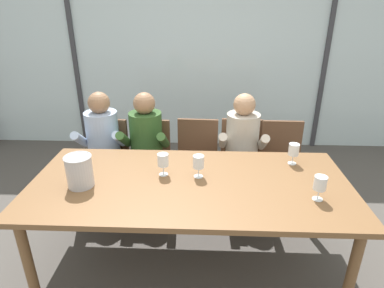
# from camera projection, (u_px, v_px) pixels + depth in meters

# --- Properties ---
(ground) EXTENTS (14.00, 14.00, 0.00)m
(ground) POSITION_uv_depth(u_px,v_px,m) (194.00, 195.00, 3.62)
(ground) COLOR #4C4742
(window_glass_panel) EXTENTS (7.55, 0.03, 2.60)m
(window_glass_panel) POSITION_uv_depth(u_px,v_px,m) (198.00, 55.00, 4.42)
(window_glass_panel) COLOR silver
(window_glass_panel) RESTS_ON ground
(window_mullion_left) EXTENTS (0.06, 0.06, 2.60)m
(window_mullion_left) POSITION_uv_depth(u_px,v_px,m) (75.00, 54.00, 4.47)
(window_mullion_left) COLOR #38383D
(window_mullion_left) RESTS_ON ground
(window_mullion_right) EXTENTS (0.06, 0.06, 2.60)m
(window_mullion_right) POSITION_uv_depth(u_px,v_px,m) (326.00, 56.00, 4.34)
(window_mullion_right) COLOR #38383D
(window_mullion_right) RESTS_ON ground
(hillside_vineyard) EXTENTS (13.55, 2.40, 1.68)m
(hillside_vineyard) POSITION_uv_depth(u_px,v_px,m) (202.00, 47.00, 8.64)
(hillside_vineyard) COLOR #386633
(hillside_vineyard) RESTS_ON ground
(dining_table) EXTENTS (2.35, 1.09, 0.75)m
(dining_table) POSITION_uv_depth(u_px,v_px,m) (190.00, 189.00, 2.43)
(dining_table) COLOR brown
(dining_table) RESTS_ON ground
(chair_near_curtain) EXTENTS (0.50, 0.50, 0.86)m
(chair_near_curtain) POSITION_uv_depth(u_px,v_px,m) (106.00, 155.00, 3.40)
(chair_near_curtain) COLOR brown
(chair_near_curtain) RESTS_ON ground
(chair_left_of_center) EXTENTS (0.47, 0.47, 0.86)m
(chair_left_of_center) POSITION_uv_depth(u_px,v_px,m) (149.00, 156.00, 3.37)
(chair_left_of_center) COLOR brown
(chair_left_of_center) RESTS_ON ground
(chair_center) EXTENTS (0.46, 0.46, 0.86)m
(chair_center) POSITION_uv_depth(u_px,v_px,m) (197.00, 156.00, 3.39)
(chair_center) COLOR brown
(chair_center) RESTS_ON ground
(chair_right_of_center) EXTENTS (0.47, 0.47, 0.86)m
(chair_right_of_center) POSITION_uv_depth(u_px,v_px,m) (241.00, 156.00, 3.38)
(chair_right_of_center) COLOR brown
(chair_right_of_center) RESTS_ON ground
(chair_near_window_right) EXTENTS (0.45, 0.45, 0.86)m
(chair_near_window_right) POSITION_uv_depth(u_px,v_px,m) (281.00, 158.00, 3.34)
(chair_near_window_right) COLOR brown
(chair_near_window_right) RESTS_ON ground
(person_pale_blue_shirt) EXTENTS (0.48, 0.62, 1.18)m
(person_pale_blue_shirt) POSITION_uv_depth(u_px,v_px,m) (102.00, 145.00, 3.22)
(person_pale_blue_shirt) COLOR #9EB2D1
(person_pale_blue_shirt) RESTS_ON ground
(person_olive_shirt) EXTENTS (0.47, 0.62, 1.18)m
(person_olive_shirt) POSITION_uv_depth(u_px,v_px,m) (145.00, 145.00, 3.20)
(person_olive_shirt) COLOR #2D5123
(person_olive_shirt) RESTS_ON ground
(person_beige_jumper) EXTENTS (0.48, 0.62, 1.18)m
(person_beige_jumper) POSITION_uv_depth(u_px,v_px,m) (242.00, 147.00, 3.17)
(person_beige_jumper) COLOR #B7AD9E
(person_beige_jumper) RESTS_ON ground
(ice_bucket_primary) EXTENTS (0.19, 0.19, 0.23)m
(ice_bucket_primary) POSITION_uv_depth(u_px,v_px,m) (79.00, 171.00, 2.31)
(ice_bucket_primary) COLOR #B7B7BC
(ice_bucket_primary) RESTS_ON dining_table
(wine_glass_by_left_taster) EXTENTS (0.08, 0.08, 0.17)m
(wine_glass_by_left_taster) POSITION_uv_depth(u_px,v_px,m) (199.00, 163.00, 2.43)
(wine_glass_by_left_taster) COLOR silver
(wine_glass_by_left_taster) RESTS_ON dining_table
(wine_glass_near_bucket) EXTENTS (0.08, 0.08, 0.17)m
(wine_glass_near_bucket) POSITION_uv_depth(u_px,v_px,m) (320.00, 183.00, 2.14)
(wine_glass_near_bucket) COLOR silver
(wine_glass_near_bucket) RESTS_ON dining_table
(wine_glass_center_pour) EXTENTS (0.08, 0.08, 0.17)m
(wine_glass_center_pour) POSITION_uv_depth(u_px,v_px,m) (294.00, 150.00, 2.63)
(wine_glass_center_pour) COLOR silver
(wine_glass_center_pour) RESTS_ON dining_table
(wine_glass_by_right_taster) EXTENTS (0.08, 0.08, 0.17)m
(wine_glass_by_right_taster) POSITION_uv_depth(u_px,v_px,m) (163.00, 161.00, 2.46)
(wine_glass_by_right_taster) COLOR silver
(wine_glass_by_right_taster) RESTS_ON dining_table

